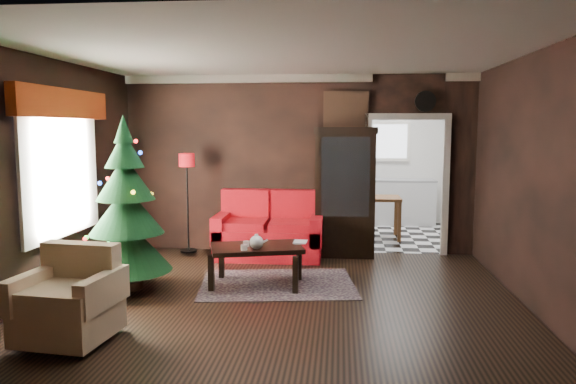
# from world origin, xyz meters

# --- Properties ---
(floor) EXTENTS (5.50, 5.50, 0.00)m
(floor) POSITION_xyz_m (0.00, 0.00, 0.00)
(floor) COLOR black
(floor) RESTS_ON ground
(ceiling) EXTENTS (5.50, 5.50, 0.00)m
(ceiling) POSITION_xyz_m (0.00, 0.00, 2.80)
(ceiling) COLOR white
(ceiling) RESTS_ON ground
(wall_back) EXTENTS (5.50, 0.00, 5.50)m
(wall_back) POSITION_xyz_m (0.00, 2.50, 1.40)
(wall_back) COLOR black
(wall_back) RESTS_ON ground
(wall_front) EXTENTS (5.50, 0.00, 5.50)m
(wall_front) POSITION_xyz_m (0.00, -2.50, 1.40)
(wall_front) COLOR black
(wall_front) RESTS_ON ground
(wall_left) EXTENTS (0.00, 5.50, 5.50)m
(wall_left) POSITION_xyz_m (-2.75, 0.00, 1.40)
(wall_left) COLOR black
(wall_left) RESTS_ON ground
(wall_right) EXTENTS (0.00, 5.50, 5.50)m
(wall_right) POSITION_xyz_m (2.75, 0.00, 1.40)
(wall_right) COLOR black
(wall_right) RESTS_ON ground
(doorway) EXTENTS (1.10, 0.10, 2.10)m
(doorway) POSITION_xyz_m (1.70, 2.50, 1.05)
(doorway) COLOR white
(doorway) RESTS_ON ground
(left_window) EXTENTS (0.05, 1.60, 1.40)m
(left_window) POSITION_xyz_m (-2.71, 0.20, 1.45)
(left_window) COLOR white
(left_window) RESTS_ON wall_left
(valance) EXTENTS (0.12, 2.10, 0.35)m
(valance) POSITION_xyz_m (-2.63, 0.20, 2.27)
(valance) COLOR maroon
(valance) RESTS_ON wall_left
(kitchen_floor) EXTENTS (3.00, 3.00, 0.00)m
(kitchen_floor) POSITION_xyz_m (1.70, 4.00, 0.00)
(kitchen_floor) COLOR white
(kitchen_floor) RESTS_ON ground
(kitchen_window) EXTENTS (0.70, 0.06, 0.70)m
(kitchen_window) POSITION_xyz_m (1.70, 5.45, 1.70)
(kitchen_window) COLOR white
(kitchen_window) RESTS_ON ground
(rug) EXTENTS (2.10, 1.64, 0.01)m
(rug) POSITION_xyz_m (-0.10, 0.60, 0.01)
(rug) COLOR #47393F
(rug) RESTS_ON ground
(loveseat) EXTENTS (1.70, 0.90, 1.00)m
(loveseat) POSITION_xyz_m (-0.40, 2.05, 0.50)
(loveseat) COLOR maroon
(loveseat) RESTS_ON ground
(curio_cabinet) EXTENTS (0.90, 0.45, 1.90)m
(curio_cabinet) POSITION_xyz_m (0.75, 2.27, 0.95)
(curio_cabinet) COLOR black
(curio_cabinet) RESTS_ON ground
(floor_lamp) EXTENTS (0.29, 0.29, 1.52)m
(floor_lamp) POSITION_xyz_m (-1.66, 2.01, 0.83)
(floor_lamp) COLOR black
(floor_lamp) RESTS_ON ground
(christmas_tree) EXTENTS (1.23, 1.23, 2.03)m
(christmas_tree) POSITION_xyz_m (-1.88, 0.16, 1.05)
(christmas_tree) COLOR black
(christmas_tree) RESTS_ON ground
(armchair) EXTENTS (0.89, 0.89, 0.82)m
(armchair) POSITION_xyz_m (-1.82, -1.43, 0.46)
(armchair) COLOR #CEB98C
(armchair) RESTS_ON ground
(coffee_table) EXTENTS (1.26, 0.95, 0.50)m
(coffee_table) POSITION_xyz_m (-0.36, 0.52, 0.26)
(coffee_table) COLOR black
(coffee_table) RESTS_ON rug
(teapot) EXTENTS (0.23, 0.23, 0.18)m
(teapot) POSITION_xyz_m (-0.33, 0.33, 0.60)
(teapot) COLOR white
(teapot) RESTS_ON coffee_table
(cup_a) EXTENTS (0.10, 0.10, 0.07)m
(cup_a) POSITION_xyz_m (-0.48, 0.47, 0.55)
(cup_a) COLOR white
(cup_a) RESTS_ON coffee_table
(cup_b) EXTENTS (0.09, 0.09, 0.07)m
(cup_b) POSITION_xyz_m (-0.47, 0.26, 0.55)
(cup_b) COLOR silver
(cup_b) RESTS_ON coffee_table
(book) EXTENTS (0.17, 0.02, 0.23)m
(book) POSITION_xyz_m (0.09, 0.76, 0.63)
(book) COLOR #806A51
(book) RESTS_ON coffee_table
(wall_clock) EXTENTS (0.32, 0.32, 0.06)m
(wall_clock) POSITION_xyz_m (1.95, 2.45, 2.38)
(wall_clock) COLOR white
(wall_clock) RESTS_ON wall_back
(painting) EXTENTS (0.62, 0.05, 0.52)m
(painting) POSITION_xyz_m (0.75, 2.46, 2.25)
(painting) COLOR #A57241
(painting) RESTS_ON wall_back
(kitchen_counter) EXTENTS (1.80, 0.60, 0.90)m
(kitchen_counter) POSITION_xyz_m (1.70, 5.20, 0.45)
(kitchen_counter) COLOR silver
(kitchen_counter) RESTS_ON ground
(kitchen_table) EXTENTS (0.70, 0.70, 0.75)m
(kitchen_table) POSITION_xyz_m (1.40, 3.70, 0.38)
(kitchen_table) COLOR brown
(kitchen_table) RESTS_ON ground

